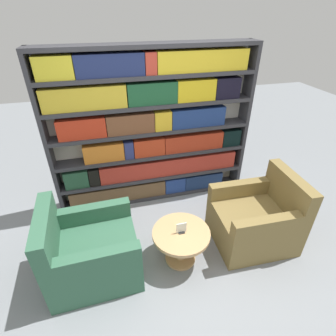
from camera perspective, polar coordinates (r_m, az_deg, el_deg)
ground_plane at (r=3.22m, az=2.89°, el=-20.87°), size 14.00×14.00×0.00m
bookshelf at (r=3.65m, az=-3.55°, el=8.20°), size 2.77×0.30×2.19m
armchair_left at (r=3.06m, az=-16.64°, el=-17.23°), size 0.95×0.83×0.91m
armchair_right at (r=3.46m, az=18.66°, el=-10.63°), size 0.95×0.83×0.91m
coffee_table at (r=3.06m, az=2.84°, el=-15.39°), size 0.65×0.65×0.44m
table_sign at (r=2.93m, az=2.93°, el=-13.04°), size 0.11×0.06×0.13m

